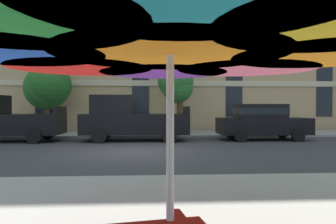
% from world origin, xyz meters
% --- Properties ---
extents(ground_plane, '(120.00, 120.00, 0.00)m').
position_xyz_m(ground_plane, '(0.00, 0.00, 0.00)').
color(ground_plane, '#38383A').
extents(sidewalk_far, '(56.00, 3.60, 0.12)m').
position_xyz_m(sidewalk_far, '(0.00, 6.80, 0.06)').
color(sidewalk_far, gray).
rests_on(sidewalk_far, ground).
extents(apartment_building, '(43.45, 12.08, 19.20)m').
position_xyz_m(apartment_building, '(-0.00, 14.99, 9.60)').
color(apartment_building, tan).
rests_on(apartment_building, ground).
extents(pickup_black, '(5.10, 2.12, 2.20)m').
position_xyz_m(pickup_black, '(-6.39, 3.70, 1.03)').
color(pickup_black, black).
rests_on(pickup_black, ground).
extents(pickup_black_midblock, '(5.10, 2.12, 2.20)m').
position_xyz_m(pickup_black_midblock, '(-0.33, 3.70, 1.03)').
color(pickup_black_midblock, black).
rests_on(pickup_black_midblock, ground).
extents(sedan_black, '(4.40, 1.98, 1.78)m').
position_xyz_m(sedan_black, '(6.15, 3.70, 0.95)').
color(sedan_black, black).
rests_on(sedan_black, ground).
extents(street_tree_left, '(2.85, 2.86, 4.26)m').
position_xyz_m(street_tree_left, '(-5.41, 7.43, 2.96)').
color(street_tree_left, '#4C3823').
rests_on(street_tree_left, ground).
extents(street_tree_middle, '(2.15, 2.16, 4.28)m').
position_xyz_m(street_tree_middle, '(2.21, 6.94, 3.05)').
color(street_tree_middle, '#4C3823').
rests_on(street_tree_middle, ground).
extents(patio_umbrella, '(3.83, 3.83, 2.47)m').
position_xyz_m(patio_umbrella, '(0.77, -9.00, 2.21)').
color(patio_umbrella, silver).
rests_on(patio_umbrella, ground).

